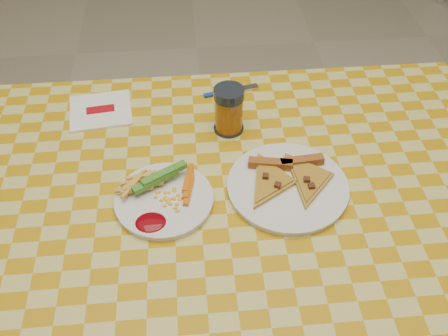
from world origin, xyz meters
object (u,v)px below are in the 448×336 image
at_px(table, 225,223).
at_px(plate_left, 164,201).
at_px(drink_glass, 229,110).
at_px(plate_right, 287,187).

bearing_deg(table, plate_left, 177.72).
relative_size(plate_left, drink_glass, 1.72).
xyz_separation_m(plate_left, drink_glass, (0.15, 0.21, 0.05)).
bearing_deg(plate_left, plate_right, 3.14).
height_order(table, plate_right, plate_right).
height_order(table, plate_left, plate_left).
relative_size(table, plate_left, 6.57).
bearing_deg(plate_right, table, -171.81).
bearing_deg(drink_glass, table, -97.30).
relative_size(plate_right, drink_glass, 2.17).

